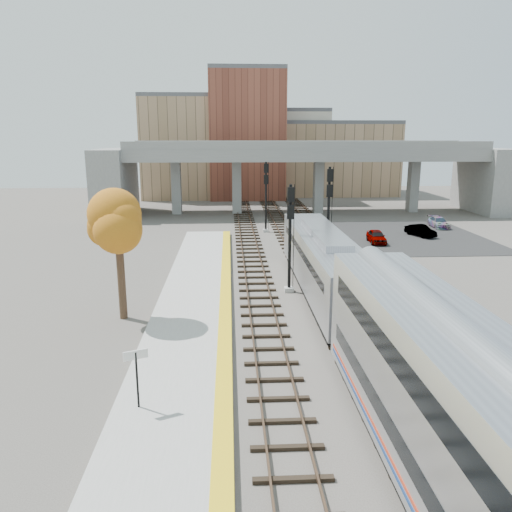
{
  "coord_description": "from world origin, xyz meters",
  "views": [
    {
      "loc": [
        -5.04,
        -21.88,
        10.23
      ],
      "look_at": [
        -3.32,
        9.92,
        2.5
      ],
      "focal_mm": 35.0,
      "sensor_mm": 36.0,
      "label": 1
    }
  ],
  "objects_px": {
    "locomotive": "(323,262)",
    "signal_mast_far": "(266,197)",
    "car_a": "(376,236)",
    "signal_mast_mid": "(328,214)",
    "car_c": "(439,222)",
    "signal_mast_near": "(290,240)",
    "car_b": "(421,231)",
    "tree": "(118,227)"
  },
  "relations": [
    {
      "from": "tree",
      "to": "car_a",
      "type": "bearing_deg",
      "value": 43.53
    },
    {
      "from": "tree",
      "to": "signal_mast_far",
      "type": "bearing_deg",
      "value": 68.58
    },
    {
      "from": "locomotive",
      "to": "signal_mast_far",
      "type": "height_order",
      "value": "signal_mast_far"
    },
    {
      "from": "locomotive",
      "to": "car_c",
      "type": "bearing_deg",
      "value": 53.26
    },
    {
      "from": "locomotive",
      "to": "signal_mast_mid",
      "type": "height_order",
      "value": "signal_mast_mid"
    },
    {
      "from": "signal_mast_far",
      "to": "tree",
      "type": "bearing_deg",
      "value": -111.42
    },
    {
      "from": "signal_mast_far",
      "to": "car_a",
      "type": "bearing_deg",
      "value": -31.46
    },
    {
      "from": "car_b",
      "to": "locomotive",
      "type": "bearing_deg",
      "value": -147.71
    },
    {
      "from": "signal_mast_mid",
      "to": "tree",
      "type": "xyz_separation_m",
      "value": [
        -14.17,
        -12.31,
        1.34
      ]
    },
    {
      "from": "signal_mast_near",
      "to": "signal_mast_mid",
      "type": "height_order",
      "value": "signal_mast_mid"
    },
    {
      "from": "signal_mast_mid",
      "to": "car_a",
      "type": "distance_m",
      "value": 9.97
    },
    {
      "from": "signal_mast_near",
      "to": "signal_mast_mid",
      "type": "distance_m",
      "value": 8.94
    },
    {
      "from": "tree",
      "to": "car_a",
      "type": "distance_m",
      "value": 28.49
    },
    {
      "from": "signal_mast_far",
      "to": "signal_mast_near",
      "type": "bearing_deg",
      "value": -90.0
    },
    {
      "from": "locomotive",
      "to": "car_b",
      "type": "distance_m",
      "value": 23.28
    },
    {
      "from": "car_b",
      "to": "tree",
      "type": "bearing_deg",
      "value": -160.78
    },
    {
      "from": "tree",
      "to": "car_b",
      "type": "distance_m",
      "value": 34.48
    },
    {
      "from": "signal_mast_mid",
      "to": "car_a",
      "type": "bearing_deg",
      "value": 48.65
    },
    {
      "from": "signal_mast_mid",
      "to": "tree",
      "type": "relative_size",
      "value": 1.08
    },
    {
      "from": "signal_mast_mid",
      "to": "signal_mast_far",
      "type": "bearing_deg",
      "value": 107.07
    },
    {
      "from": "locomotive",
      "to": "car_a",
      "type": "bearing_deg",
      "value": 62.56
    },
    {
      "from": "car_a",
      "to": "car_b",
      "type": "xyz_separation_m",
      "value": [
        5.5,
        2.94,
        -0.03
      ]
    },
    {
      "from": "locomotive",
      "to": "signal_mast_far",
      "type": "xyz_separation_m",
      "value": [
        -2.1,
        22.11,
        1.52
      ]
    },
    {
      "from": "signal_mast_near",
      "to": "car_a",
      "type": "height_order",
      "value": "signal_mast_near"
    },
    {
      "from": "signal_mast_mid",
      "to": "car_c",
      "type": "xyz_separation_m",
      "value": [
        15.69,
        14.95,
        -3.39
      ]
    },
    {
      "from": "signal_mast_mid",
      "to": "car_a",
      "type": "height_order",
      "value": "signal_mast_mid"
    },
    {
      "from": "car_c",
      "to": "signal_mast_near",
      "type": "bearing_deg",
      "value": -127.8
    },
    {
      "from": "locomotive",
      "to": "tree",
      "type": "bearing_deg",
      "value": -163.7
    },
    {
      "from": "locomotive",
      "to": "signal_mast_mid",
      "type": "distance_m",
      "value": 9.14
    },
    {
      "from": "signal_mast_mid",
      "to": "car_a",
      "type": "xyz_separation_m",
      "value": [
        6.21,
        7.05,
        -3.34
      ]
    },
    {
      "from": "signal_mast_far",
      "to": "car_c",
      "type": "height_order",
      "value": "signal_mast_far"
    },
    {
      "from": "car_b",
      "to": "car_c",
      "type": "height_order",
      "value": "car_b"
    },
    {
      "from": "locomotive",
      "to": "tree",
      "type": "relative_size",
      "value": 2.64
    },
    {
      "from": "signal_mast_near",
      "to": "tree",
      "type": "distance_m",
      "value": 11.12
    },
    {
      "from": "signal_mast_near",
      "to": "signal_mast_mid",
      "type": "relative_size",
      "value": 0.92
    },
    {
      "from": "locomotive",
      "to": "signal_mast_near",
      "type": "bearing_deg",
      "value": 158.73
    },
    {
      "from": "signal_mast_far",
      "to": "car_a",
      "type": "relative_size",
      "value": 2.04
    },
    {
      "from": "locomotive",
      "to": "signal_mast_mid",
      "type": "bearing_deg",
      "value": 77.12
    },
    {
      "from": "signal_mast_far",
      "to": "car_a",
      "type": "distance_m",
      "value": 12.48
    },
    {
      "from": "locomotive",
      "to": "car_c",
      "type": "height_order",
      "value": "locomotive"
    },
    {
      "from": "car_a",
      "to": "car_b",
      "type": "bearing_deg",
      "value": 32.13
    },
    {
      "from": "locomotive",
      "to": "car_a",
      "type": "relative_size",
      "value": 5.18
    }
  ]
}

